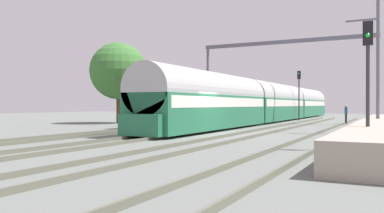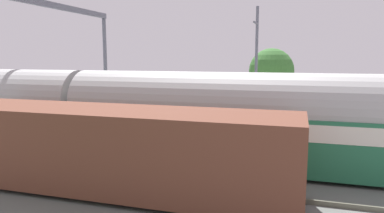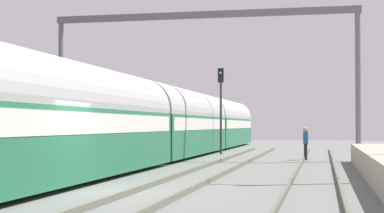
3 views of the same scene
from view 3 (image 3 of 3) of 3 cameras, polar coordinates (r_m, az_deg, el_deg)
The scene contains 9 objects.
ground at distance 17.70m, azimuth -8.98°, elevation -7.63°, with size 120.00×120.00×0.00m, color slate.
track_west at distance 18.49m, azimuth -14.83°, elevation -7.09°, with size 1.51×60.00×0.16m.
track_east at distance 17.09m, azimuth -2.65°, elevation -7.60°, with size 1.51×60.00×0.16m.
track_far_east at distance 16.56m, azimuth 11.00°, elevation -7.76°, with size 1.52×60.00×0.16m.
passenger_train at distance 36.92m, azimuth -1.08°, elevation -1.48°, with size 2.93×49.20×3.82m.
freight_car at distance 27.14m, azimuth -15.01°, elevation -2.41°, with size 2.80×13.00×2.70m.
person_crossing at distance 33.44m, azimuth 10.30°, elevation -3.05°, with size 0.27×0.42×1.73m.
railway_signal_far at distance 39.69m, azimuth 2.64°, elevation 0.65°, with size 0.36×0.30×5.44m.
catenary_gantry at distance 33.27m, azimuth 0.92°, elevation 5.31°, with size 16.39×0.28×7.86m.
Camera 3 is at (6.24, -16.46, 1.84)m, focal length 58.55 mm.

